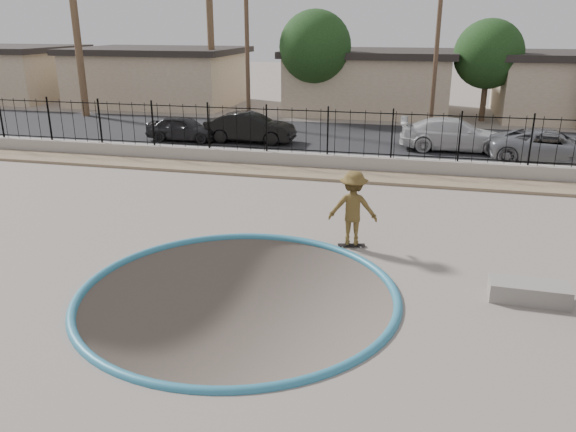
{
  "coord_description": "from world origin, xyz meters",
  "views": [
    {
      "loc": [
        3.62,
        -11.39,
        5.58
      ],
      "look_at": [
        0.39,
        2.0,
        0.81
      ],
      "focal_mm": 35.0,
      "sensor_mm": 36.0,
      "label": 1
    }
  ],
  "objects_px": {
    "skateboard": "(351,245)",
    "car_b": "(250,128)",
    "car_a": "(183,128)",
    "car_d": "(551,146)",
    "concrete_ledge": "(529,292)",
    "car_c": "(455,135)",
    "skater": "(353,212)"
  },
  "relations": [
    {
      "from": "concrete_ledge",
      "to": "car_c",
      "type": "xyz_separation_m",
      "value": [
        -1.01,
        14.83,
        0.55
      ]
    },
    {
      "from": "concrete_ledge",
      "to": "car_b",
      "type": "relative_size",
      "value": 0.37
    },
    {
      "from": "skateboard",
      "to": "car_a",
      "type": "relative_size",
      "value": 0.2
    },
    {
      "from": "skateboard",
      "to": "car_d",
      "type": "xyz_separation_m",
      "value": [
        6.82,
        11.12,
        0.67
      ]
    },
    {
      "from": "concrete_ledge",
      "to": "car_d",
      "type": "xyz_separation_m",
      "value": [
        2.8,
        13.23,
        0.52
      ]
    },
    {
      "from": "concrete_ledge",
      "to": "car_a",
      "type": "distance_m",
      "value": 19.74
    },
    {
      "from": "car_b",
      "to": "car_d",
      "type": "height_order",
      "value": "car_b"
    },
    {
      "from": "car_c",
      "to": "car_d",
      "type": "height_order",
      "value": "car_c"
    },
    {
      "from": "skater",
      "to": "car_d",
      "type": "height_order",
      "value": "skater"
    },
    {
      "from": "car_a",
      "to": "car_b",
      "type": "distance_m",
      "value": 3.35
    },
    {
      "from": "skater",
      "to": "car_a",
      "type": "distance_m",
      "value": 15.46
    },
    {
      "from": "car_c",
      "to": "skateboard",
      "type": "bearing_deg",
      "value": 164.35
    },
    {
      "from": "skater",
      "to": "concrete_ledge",
      "type": "bearing_deg",
      "value": 148.1
    },
    {
      "from": "car_a",
      "to": "skater",
      "type": "bearing_deg",
      "value": -140.67
    },
    {
      "from": "car_d",
      "to": "car_c",
      "type": "bearing_deg",
      "value": 71.47
    },
    {
      "from": "concrete_ledge",
      "to": "car_b",
      "type": "bearing_deg",
      "value": 126.4
    },
    {
      "from": "car_a",
      "to": "car_c",
      "type": "height_order",
      "value": "car_c"
    },
    {
      "from": "concrete_ledge",
      "to": "car_c",
      "type": "bearing_deg",
      "value": 93.88
    },
    {
      "from": "skateboard",
      "to": "car_b",
      "type": "distance_m",
      "value": 13.92
    },
    {
      "from": "concrete_ledge",
      "to": "car_a",
      "type": "relative_size",
      "value": 0.44
    },
    {
      "from": "skater",
      "to": "car_c",
      "type": "distance_m",
      "value": 13.08
    },
    {
      "from": "car_a",
      "to": "car_c",
      "type": "distance_m",
      "value": 12.94
    },
    {
      "from": "concrete_ledge",
      "to": "skateboard",
      "type": "bearing_deg",
      "value": 152.34
    },
    {
      "from": "car_a",
      "to": "car_d",
      "type": "bearing_deg",
      "value": -93.05
    },
    {
      "from": "concrete_ledge",
      "to": "car_b",
      "type": "height_order",
      "value": "car_b"
    },
    {
      "from": "skateboard",
      "to": "car_d",
      "type": "height_order",
      "value": "car_d"
    },
    {
      "from": "car_d",
      "to": "car_a",
      "type": "bearing_deg",
      "value": 91.71
    },
    {
      "from": "skater",
      "to": "skateboard",
      "type": "height_order",
      "value": "skater"
    },
    {
      "from": "skateboard",
      "to": "car_b",
      "type": "xyz_separation_m",
      "value": [
        -6.56,
        12.25,
        0.7
      ]
    },
    {
      "from": "car_a",
      "to": "car_b",
      "type": "relative_size",
      "value": 0.83
    },
    {
      "from": "car_a",
      "to": "car_d",
      "type": "xyz_separation_m",
      "value": [
        16.71,
        -0.75,
        0.07
      ]
    },
    {
      "from": "car_a",
      "to": "skateboard",
      "type": "bearing_deg",
      "value": -140.67
    }
  ]
}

